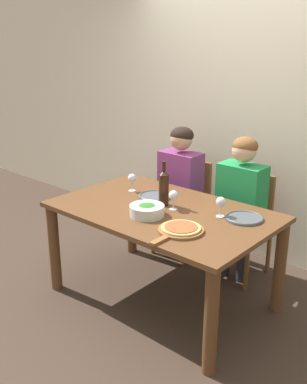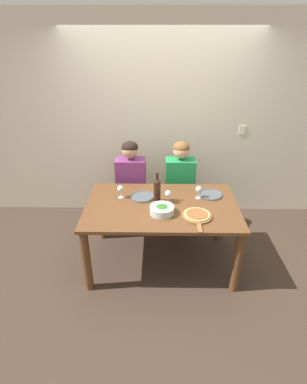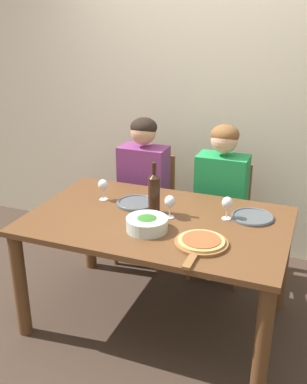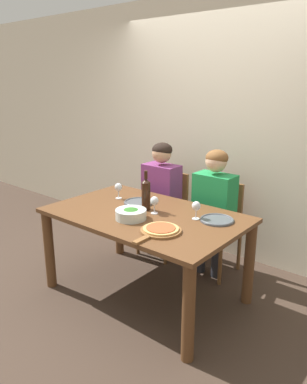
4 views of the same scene
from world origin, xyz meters
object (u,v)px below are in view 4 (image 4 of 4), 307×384
(wine_bottle, at_px, (146,194))
(dinner_plate_right, at_px, (217,220))
(chair_right, at_px, (218,223))
(broccoli_bowl, at_px, (131,214))
(wine_glass_right, at_px, (196,207))
(wine_glass_centre, at_px, (154,202))
(dinner_plate_left, at_px, (139,202))
(person_woman, at_px, (160,189))
(person_man, at_px, (213,201))
(wine_glass_left, at_px, (118,188))
(pizza_on_board, at_px, (160,230))
(chair_left, at_px, (166,209))

(wine_bottle, distance_m, dinner_plate_right, 0.65)
(chair_right, relative_size, wine_bottle, 2.57)
(wine_bottle, height_order, dinner_plate_right, wine_bottle)
(broccoli_bowl, height_order, wine_glass_right, wine_glass_right)
(chair_right, relative_size, wine_glass_centre, 5.89)
(dinner_plate_right, bearing_deg, dinner_plate_left, -175.58)
(chair_right, relative_size, dinner_plate_right, 3.26)
(person_woman, height_order, broccoli_bowl, person_woman)
(chair_right, relative_size, broccoli_bowl, 3.52)
(chair_right, height_order, dinner_plate_right, chair_right)
(person_man, bearing_deg, wine_glass_left, -141.63)
(wine_glass_right, bearing_deg, wine_glass_left, -180.00)
(person_woman, bearing_deg, chair_right, 9.49)
(wine_glass_right, bearing_deg, wine_bottle, -170.39)
(wine_glass_centre, bearing_deg, wine_glass_right, 17.76)
(person_woman, relative_size, pizza_on_board, 2.76)
(pizza_on_board, bearing_deg, chair_right, 95.86)
(chair_left, distance_m, dinner_plate_right, 1.16)
(wine_bottle, distance_m, dinner_plate_left, 0.23)
(person_man, xyz_separation_m, dinner_plate_left, (-0.46, -0.54, 0.03))
(dinner_plate_right, distance_m, wine_glass_centre, 0.54)
(chair_left, distance_m, wine_bottle, 0.92)
(wine_bottle, xyz_separation_m, dinner_plate_right, (0.61, 0.15, -0.13))
(person_man, xyz_separation_m, pizza_on_board, (0.11, -0.95, 0.04))
(chair_left, distance_m, wine_glass_left, 0.77)
(chair_left, bearing_deg, dinner_plate_left, -74.73)
(wine_glass_right, bearing_deg, wine_glass_centre, -162.24)
(person_man, xyz_separation_m, broccoli_bowl, (-0.25, -0.89, 0.06))
(dinner_plate_right, distance_m, wine_glass_left, 1.03)
(chair_left, height_order, wine_glass_right, wine_glass_right)
(wine_glass_centre, bearing_deg, chair_right, 77.11)
(broccoli_bowl, height_order, dinner_plate_left, broccoli_bowl)
(dinner_plate_left, bearing_deg, broccoli_bowl, -57.82)
(wine_bottle, height_order, wine_glass_centre, wine_bottle)
(pizza_on_board, relative_size, wine_glass_centre, 2.96)
(dinner_plate_left, xyz_separation_m, dinner_plate_right, (0.78, 0.06, 0.00))
(broccoli_bowl, bearing_deg, person_woman, 113.92)
(wine_glass_centre, bearing_deg, person_woman, 124.70)
(person_man, xyz_separation_m, dinner_plate_right, (0.32, -0.48, 0.03))
(chair_left, distance_m, chair_right, 0.64)
(dinner_plate_left, relative_size, pizza_on_board, 0.61)
(wine_glass_left, bearing_deg, wine_glass_right, 0.00)
(person_man, relative_size, dinner_plate_right, 4.53)
(dinner_plate_left, bearing_deg, pizza_on_board, -35.53)
(broccoli_bowl, bearing_deg, chair_right, 76.02)
(broccoli_bowl, xyz_separation_m, wine_glass_left, (-0.46, 0.33, 0.06))
(person_man, xyz_separation_m, wine_glass_right, (0.17, -0.56, 0.13))
(person_woman, distance_m, wine_bottle, 0.74)
(dinner_plate_left, distance_m, dinner_plate_right, 0.78)
(broccoli_bowl, bearing_deg, dinner_plate_left, 122.18)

